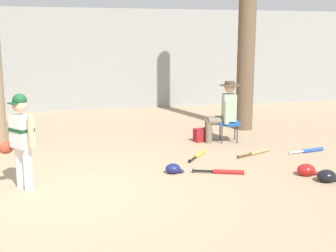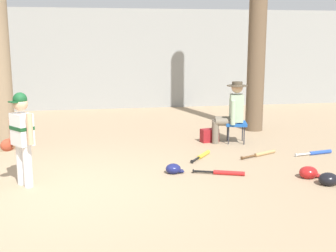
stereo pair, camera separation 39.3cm
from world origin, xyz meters
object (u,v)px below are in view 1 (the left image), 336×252
object	(u,v)px
batting_helmet_black	(327,176)
batting_helmet_red	(306,170)
bat_red_barrel	(224,172)
batting_helmet_navy	(173,169)
bat_yellow_trainer	(199,155)
bat_wood_tan	(257,152)
folding_stool	(229,124)
tree_behind_spectator	(248,4)
handbag_beside_stool	(202,135)
young_ballplayer	(21,135)
bat_blue_youth	(310,150)
seated_spectator	(224,110)

from	to	relation	value
batting_helmet_black	batting_helmet_red	bearing A→B (deg)	109.78
batting_helmet_black	batting_helmet_red	distance (m)	0.36
bat_red_barrel	batting_helmet_navy	world-z (taller)	batting_helmet_navy
bat_yellow_trainer	bat_wood_tan	distance (m)	1.07
batting_helmet_red	folding_stool	bearing A→B (deg)	98.41
folding_stool	bat_yellow_trainer	size ratio (longest dim) A/B	0.79
tree_behind_spectator	batting_helmet_black	size ratio (longest dim) A/B	18.65
handbag_beside_stool	batting_helmet_black	xyz separation A→B (m)	(0.96, -2.81, -0.05)
young_ballplayer	bat_yellow_trainer	distance (m)	3.07
folding_stool	bat_blue_youth	bearing A→B (deg)	-44.39
handbag_beside_stool	batting_helmet_navy	xyz separation A→B (m)	(-1.08, -1.90, -0.06)
batting_helmet_black	young_ballplayer	bearing A→B (deg)	170.37
young_ballplayer	bat_yellow_trainer	bearing A→B (deg)	19.63
batting_helmet_red	batting_helmet_navy	bearing A→B (deg)	163.59
bat_red_barrel	handbag_beside_stool	bearing A→B (deg)	81.04
folding_stool	seated_spectator	bearing A→B (deg)	166.58
young_ballplayer	handbag_beside_stool	xyz separation A→B (m)	(3.23, 2.10, -0.61)
handbag_beside_stool	bat_wood_tan	xyz separation A→B (m)	(0.64, -1.16, -0.10)
batting_helmet_black	batting_helmet_navy	distance (m)	2.23
tree_behind_spectator	batting_helmet_red	size ratio (longest dim) A/B	18.79
handbag_beside_stool	batting_helmet_black	size ratio (longest dim) A/B	1.05
seated_spectator	bat_blue_youth	bearing A→B (deg)	-42.66
seated_spectator	batting_helmet_red	distance (m)	2.45
bat_blue_youth	bat_yellow_trainer	world-z (taller)	same
seated_spectator	batting_helmet_red	world-z (taller)	seated_spectator
tree_behind_spectator	bat_blue_youth	size ratio (longest dim) A/B	8.06
folding_stool	batting_helmet_black	distance (m)	2.71
bat_blue_youth	bat_red_barrel	size ratio (longest dim) A/B	0.99
young_ballplayer	bat_blue_youth	bearing A→B (deg)	9.69
tree_behind_spectator	folding_stool	distance (m)	2.73
handbag_beside_stool	bat_red_barrel	xyz separation A→B (m)	(-0.33, -2.12, -0.10)
batting_helmet_navy	bat_red_barrel	bearing A→B (deg)	-16.05
bat_wood_tan	bat_blue_youth	bearing A→B (deg)	-5.96
bat_wood_tan	batting_helmet_navy	world-z (taller)	batting_helmet_navy
folding_stool	bat_yellow_trainer	world-z (taller)	folding_stool
tree_behind_spectator	seated_spectator	size ratio (longest dim) A/B	5.03
bat_red_barrel	bat_wood_tan	bearing A→B (deg)	44.36
seated_spectator	bat_blue_youth	size ratio (longest dim) A/B	1.60
seated_spectator	batting_helmet_navy	bearing A→B (deg)	-129.75
bat_yellow_trainer	batting_helmet_red	world-z (taller)	batting_helmet_red
seated_spectator	bat_red_barrel	size ratio (longest dim) A/B	1.59
batting_helmet_black	tree_behind_spectator	bearing A→B (deg)	85.06
bat_blue_youth	batting_helmet_red	bearing A→B (deg)	-123.58
young_ballplayer	batting_helmet_black	xyz separation A→B (m)	(4.19, -0.71, -0.66)
bat_red_barrel	bat_wood_tan	world-z (taller)	same
handbag_beside_stool	bat_yellow_trainer	world-z (taller)	handbag_beside_stool
batting_helmet_navy	tree_behind_spectator	bearing A→B (deg)	50.27
batting_helmet_red	batting_helmet_black	bearing A→B (deg)	-70.22
bat_red_barrel	batting_helmet_navy	xyz separation A→B (m)	(-0.75, 0.22, 0.04)
tree_behind_spectator	folding_stool	bearing A→B (deg)	-125.91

